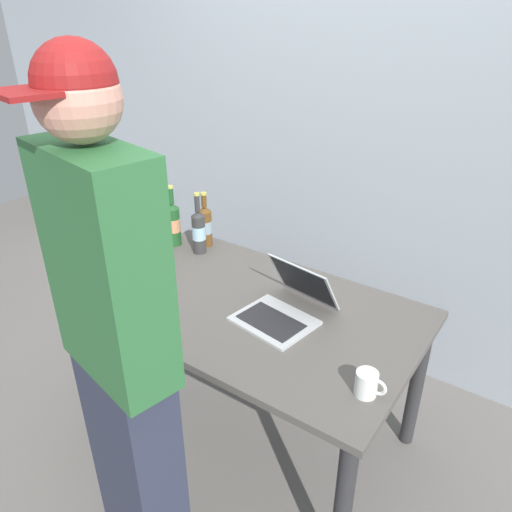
# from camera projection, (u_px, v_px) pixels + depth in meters

# --- Properties ---
(ground_plane) EXTENTS (8.00, 8.00, 0.00)m
(ground_plane) POSITION_uv_depth(u_px,v_px,m) (248.00, 428.00, 2.45)
(ground_plane) COLOR slate
(ground_plane) RESTS_ON ground
(desk) EXTENTS (1.48, 0.89, 0.74)m
(desk) POSITION_uv_depth(u_px,v_px,m) (247.00, 322.00, 2.15)
(desk) COLOR #56514C
(desk) RESTS_ON ground
(laptop) EXTENTS (0.36, 0.42, 0.22)m
(laptop) POSITION_uv_depth(u_px,v_px,m) (285.00, 305.00, 2.01)
(laptop) COLOR #B7BABC
(laptop) RESTS_ON desk
(beer_bottle_brown) EXTENTS (0.07, 0.07, 0.30)m
(beer_bottle_brown) POSITION_uv_depth(u_px,v_px,m) (205.00, 225.00, 2.58)
(beer_bottle_brown) COLOR brown
(beer_bottle_brown) RESTS_ON desk
(beer_bottle_amber) EXTENTS (0.07, 0.07, 0.33)m
(beer_bottle_amber) POSITION_uv_depth(u_px,v_px,m) (199.00, 231.00, 2.50)
(beer_bottle_amber) COLOR #333333
(beer_bottle_amber) RESTS_ON desk
(beer_bottle_green) EXTENTS (0.08, 0.08, 0.33)m
(beer_bottle_green) POSITION_uv_depth(u_px,v_px,m) (173.00, 223.00, 2.58)
(beer_bottle_green) COLOR #1E5123
(beer_bottle_green) RESTS_ON desk
(person_figure) EXTENTS (0.44, 0.32, 1.84)m
(person_figure) POSITION_uv_depth(u_px,v_px,m) (120.00, 355.00, 1.46)
(person_figure) COLOR #2D3347
(person_figure) RESTS_ON ground
(coffee_mug) EXTENTS (0.11, 0.08, 0.09)m
(coffee_mug) POSITION_uv_depth(u_px,v_px,m) (367.00, 384.00, 1.60)
(coffee_mug) COLOR white
(coffee_mug) RESTS_ON desk
(back_wall) EXTENTS (6.00, 0.10, 2.60)m
(back_wall) POSITION_uv_depth(u_px,v_px,m) (353.00, 133.00, 2.55)
(back_wall) COLOR #99A3AD
(back_wall) RESTS_ON ground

